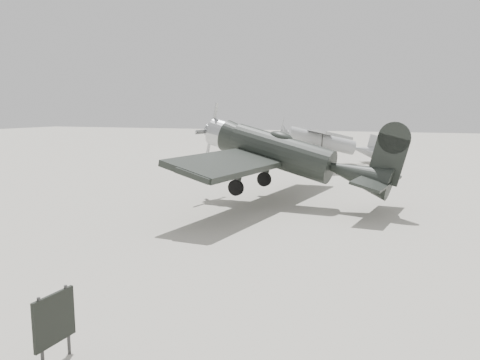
% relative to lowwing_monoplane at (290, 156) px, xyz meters
% --- Properties ---
extents(ground, '(160.00, 160.00, 0.00)m').
position_rel_lowwing_monoplane_xyz_m(ground, '(-0.49, -7.10, -2.21)').
color(ground, gray).
rests_on(ground, ground).
extents(lowwing_monoplane, '(9.30, 12.99, 4.17)m').
position_rel_lowwing_monoplane_xyz_m(lowwing_monoplane, '(0.00, 0.00, 0.00)').
color(lowwing_monoplane, black).
rests_on(lowwing_monoplane, ground).
extents(highwing_monoplane, '(8.49, 10.90, 3.20)m').
position_rel_lowwing_monoplane_xyz_m(highwing_monoplane, '(-1.60, 16.55, -0.20)').
color(highwing_monoplane, gray).
rests_on(highwing_monoplane, ground).
extents(sign_board, '(0.11, 0.88, 1.27)m').
position_rel_lowwing_monoplane_xyz_m(sign_board, '(-0.20, -14.38, -1.45)').
color(sign_board, '#333333').
rests_on(sign_board, ground).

